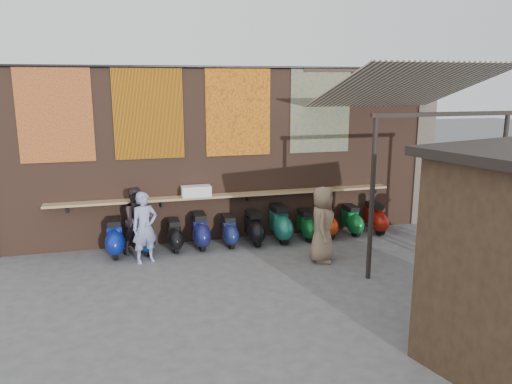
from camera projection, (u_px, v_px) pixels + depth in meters
ground at (254, 277)px, 9.55m from camera, size 70.00×70.00×0.00m
brick_wall at (224, 154)px, 11.66m from camera, size 10.00×0.40×4.00m
pier_right at (420, 147)px, 12.99m from camera, size 0.50×0.50×4.00m
eating_counter at (228, 195)px, 11.51m from camera, size 8.00×0.32×0.05m
shelf_box at (196, 191)px, 11.26m from camera, size 0.66×0.30×0.24m
tapestry_redgold at (55, 115)px, 10.32m from camera, size 1.50×0.02×2.00m
tapestry_sun at (149, 113)px, 10.80m from camera, size 1.50×0.02×2.00m
tapestry_orange at (238, 112)px, 11.31m from camera, size 1.50×0.02×2.00m
tapestry_multi at (320, 110)px, 11.82m from camera, size 1.50×0.02×2.00m
hang_rail at (225, 67)px, 11.02m from camera, size 9.50×0.06×0.06m
scooter_stool_0 at (115, 238)px, 10.67m from camera, size 0.38×0.84×0.79m
scooter_stool_1 at (146, 237)px, 10.87m from camera, size 0.33×0.74×0.70m
scooter_stool_2 at (175, 235)px, 11.03m from camera, size 0.32×0.72×0.68m
scooter_stool_3 at (200, 231)px, 11.19m from camera, size 0.37×0.82×0.77m
scooter_stool_4 at (229, 231)px, 11.33m from camera, size 0.33×0.73×0.69m
scooter_stool_5 at (254, 228)px, 11.47m from camera, size 0.35×0.79×0.75m
scooter_stool_6 at (280, 224)px, 11.65m from camera, size 0.40×0.88×0.84m
scooter_stool_7 at (306, 225)px, 11.80m from camera, size 0.32×0.72×0.68m
scooter_stool_8 at (326, 222)px, 12.00m from camera, size 0.34×0.76×0.73m
scooter_stool_9 at (352, 220)px, 12.17m from camera, size 0.34×0.75×0.71m
scooter_stool_10 at (375, 218)px, 12.31m from camera, size 0.35×0.78×0.74m
diner_left at (145, 228)px, 10.22m from camera, size 0.63×0.51×1.49m
diner_right at (138, 221)px, 10.75m from camera, size 0.90×0.84×1.47m
shopper_navy at (456, 227)px, 10.09m from camera, size 1.00×0.67×1.57m
shopper_grey at (482, 227)px, 10.15m from camera, size 1.13×0.85×1.55m
shopper_tan at (323, 224)px, 10.26m from camera, size 0.79×0.92×1.59m
stall_sign at (480, 202)px, 7.03m from camera, size 1.17×0.35×0.50m
stall_shelf at (473, 269)px, 7.25m from camera, size 2.07×0.64×0.06m
awning_canvas at (403, 87)px, 10.52m from camera, size 3.20×3.28×0.97m
awning_ledger at (368, 69)px, 11.93m from camera, size 3.30×0.08×0.12m
awning_header at (445, 114)px, 9.21m from camera, size 3.00×0.08×0.08m
awning_post_left at (372, 199)px, 9.18m from camera, size 0.09×0.09×3.10m
awning_post_right at (500, 191)px, 9.90m from camera, size 0.09×0.09×3.10m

